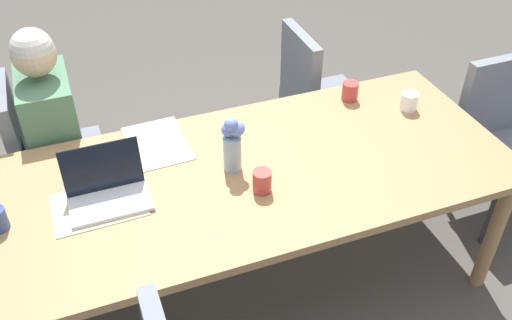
# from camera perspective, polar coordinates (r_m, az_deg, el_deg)

# --- Properties ---
(ground_plane) EXTENTS (10.00, 10.00, 0.00)m
(ground_plane) POSITION_cam_1_polar(r_m,az_deg,el_deg) (2.95, 0.00, -11.91)
(ground_plane) COLOR #4C4742
(dining_table) EXTENTS (2.25, 0.98, 0.73)m
(dining_table) POSITION_cam_1_polar(r_m,az_deg,el_deg) (2.48, 0.00, -2.14)
(dining_table) COLOR #9E754C
(dining_table) RESTS_ON ground_plane
(chair_far_left_mid) EXTENTS (0.44, 0.44, 0.90)m
(chair_far_left_mid) POSITION_cam_1_polar(r_m,az_deg,el_deg) (3.10, -20.50, 0.79)
(chair_far_left_mid) COLOR slate
(chair_far_left_mid) RESTS_ON ground_plane
(person_far_left_mid) EXTENTS (0.36, 0.40, 1.19)m
(person_far_left_mid) POSITION_cam_1_polar(r_m,az_deg,el_deg) (3.03, -19.15, 0.86)
(person_far_left_mid) COLOR #2D2D33
(person_far_left_mid) RESTS_ON ground_plane
(chair_head_right_right_near) EXTENTS (0.44, 0.44, 0.90)m
(chair_head_right_right_near) POSITION_cam_1_polar(r_m,az_deg,el_deg) (3.30, 23.51, 2.41)
(chair_head_right_right_near) COLOR slate
(chair_head_right_right_near) RESTS_ON ground_plane
(chair_far_right_mid) EXTENTS (0.44, 0.44, 0.90)m
(chair_far_right_mid) POSITION_cam_1_polar(r_m,az_deg,el_deg) (3.40, 6.09, 6.74)
(chair_far_right_mid) COLOR slate
(chair_far_right_mid) RESTS_ON ground_plane
(flower_vase) EXTENTS (0.09, 0.09, 0.26)m
(flower_vase) POSITION_cam_1_polar(r_m,az_deg,el_deg) (2.36, -2.39, 1.78)
(flower_vase) COLOR #8EA8B7
(flower_vase) RESTS_ON dining_table
(placemat_head_left_left_near) EXTENTS (0.36, 0.27, 0.00)m
(placemat_head_left_left_near) POSITION_cam_1_polar(r_m,az_deg,el_deg) (2.35, -15.56, -4.40)
(placemat_head_left_left_near) COLOR beige
(placemat_head_left_left_near) RESTS_ON dining_table
(placemat_far_left_mid) EXTENTS (0.27, 0.37, 0.00)m
(placemat_far_left_mid) POSITION_cam_1_polar(r_m,az_deg,el_deg) (2.62, -9.92, 1.68)
(placemat_far_left_mid) COLOR beige
(placemat_far_left_mid) RESTS_ON dining_table
(laptop_head_left_left_near) EXTENTS (0.32, 0.22, 0.21)m
(laptop_head_left_left_near) POSITION_cam_1_polar(r_m,az_deg,el_deg) (2.34, -14.77, -2.97)
(laptop_head_left_left_near) COLOR silver
(laptop_head_left_left_near) RESTS_ON dining_table
(coffee_mug_near_left) EXTENTS (0.08, 0.08, 0.10)m
(coffee_mug_near_left) POSITION_cam_1_polar(r_m,az_deg,el_deg) (2.90, 9.46, 6.85)
(coffee_mug_near_left) COLOR #AD3D38
(coffee_mug_near_left) RESTS_ON dining_table
(coffee_mug_near_right) EXTENTS (0.08, 0.08, 0.09)m
(coffee_mug_near_right) POSITION_cam_1_polar(r_m,az_deg,el_deg) (2.89, 15.16, 5.73)
(coffee_mug_near_right) COLOR white
(coffee_mug_near_right) RESTS_ON dining_table
(coffee_mug_centre_right) EXTENTS (0.08, 0.08, 0.10)m
(coffee_mug_centre_right) POSITION_cam_1_polar(r_m,az_deg,el_deg) (2.30, 0.62, -2.16)
(coffee_mug_centre_right) COLOR #AD3D38
(coffee_mug_centre_right) RESTS_ON dining_table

